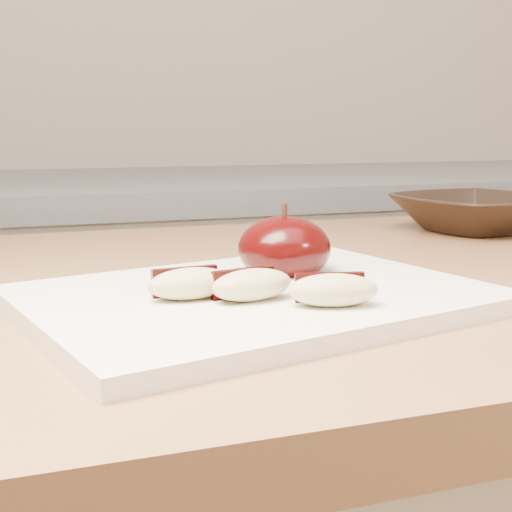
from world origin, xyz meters
name	(u,v)px	position (x,y,z in m)	size (l,w,h in m)	color
back_cabinet	(135,423)	(0.00, 1.20, 0.47)	(2.40, 0.62, 0.94)	silver
cutting_board	(256,298)	(-0.04, 0.39, 0.91)	(0.32, 0.24, 0.01)	white
apple_half	(284,248)	(0.00, 0.45, 0.93)	(0.09, 0.09, 0.06)	black
apple_wedge_a	(190,283)	(-0.09, 0.38, 0.92)	(0.06, 0.03, 0.02)	tan
apple_wedge_b	(251,285)	(-0.05, 0.36, 0.92)	(0.06, 0.04, 0.02)	tan
apple_wedge_c	(333,290)	(-0.01, 0.33, 0.92)	(0.07, 0.04, 0.02)	tan
bowl	(475,213)	(0.35, 0.66, 0.92)	(0.19, 0.19, 0.05)	black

